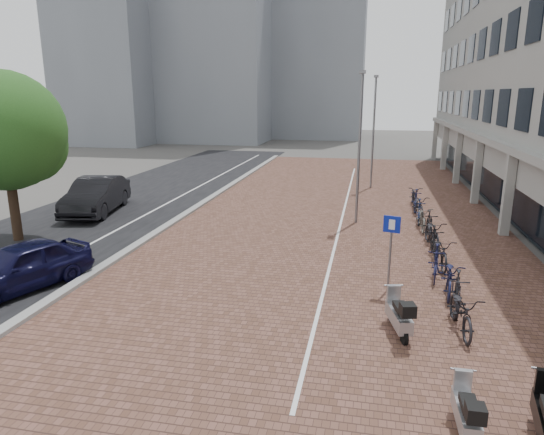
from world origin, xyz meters
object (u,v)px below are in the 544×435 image
(car_navy, at_px, (20,267))
(car_dark, at_px, (96,196))
(scooter_front, at_px, (399,313))
(parking_sign, at_px, (391,242))
(scooter_back, at_px, (466,410))

(car_navy, height_order, car_dark, car_dark)
(car_dark, bearing_deg, scooter_front, -46.14)
(car_navy, distance_m, parking_sign, 10.74)
(car_navy, xyz_separation_m, parking_sign, (10.53, 1.97, 0.80))
(car_navy, height_order, scooter_back, car_navy)
(scooter_front, distance_m, parking_sign, 2.72)
(scooter_back, distance_m, parking_sign, 6.15)
(scooter_front, bearing_deg, scooter_back, -87.74)
(scooter_front, xyz_separation_m, scooter_back, (0.93, -3.43, -0.05))
(car_navy, relative_size, parking_sign, 1.82)
(car_dark, bearing_deg, parking_sign, -38.70)
(scooter_front, bearing_deg, car_dark, 132.00)
(scooter_front, bearing_deg, car_navy, 164.10)
(car_dark, xyz_separation_m, scooter_front, (13.69, -9.63, -0.33))
(car_dark, xyz_separation_m, scooter_back, (14.61, -13.06, -0.37))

